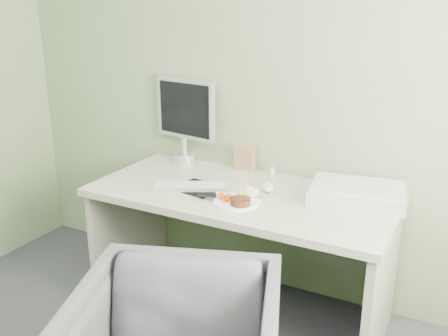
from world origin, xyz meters
The scene contains 14 objects.
wall_back centered at (0.00, 2.00, 1.35)m, with size 3.50×3.50×0.00m, color gray.
desk centered at (0.00, 1.62, 0.55)m, with size 1.60×0.75×0.73m.
plate centered at (0.05, 1.47, 0.74)m, with size 0.23×0.23×0.01m, color white.
steak centered at (0.09, 1.44, 0.76)m, with size 0.10×0.10×0.03m, color black.
potato_pile centered at (0.08, 1.53, 0.77)m, with size 0.11×0.08×0.06m, color tan.
carrot_heap centered at (-0.01, 1.46, 0.76)m, with size 0.06×0.05×0.04m, color #F54A05.
steak_knife centered at (-0.07, 1.45, 0.75)m, with size 0.23×0.10×0.02m.
mousepad centered at (-0.23, 1.56, 0.73)m, with size 0.24×0.21×0.00m, color black.
keyboard centered at (-0.26, 1.54, 0.74)m, with size 0.39×0.11×0.02m, color white.
computer_mouse centered at (0.12, 1.70, 0.75)m, with size 0.06×0.12×0.04m, color white.
photo_frame centered at (-0.13, 1.95, 0.81)m, with size 0.13×0.02×0.16m, color #AA704F.
eyedrop_bottle centered at (0.05, 1.92, 0.76)m, with size 0.02×0.02×0.07m.
scanner centered at (0.57, 1.78, 0.77)m, with size 0.47×0.31×0.07m, color #B1B2B8.
monitor centered at (-0.54, 1.94, 1.02)m, with size 0.43×0.15×0.52m.
Camera 1 is at (1.06, -0.60, 1.68)m, focal length 40.00 mm.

